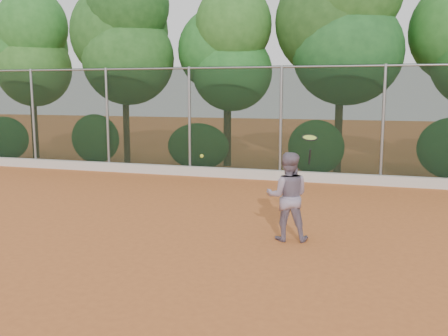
# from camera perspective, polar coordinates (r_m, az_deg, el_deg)

# --- Properties ---
(ground) EXTENTS (80.00, 80.00, 0.00)m
(ground) POSITION_cam_1_polar(r_m,az_deg,el_deg) (9.10, -1.86, -8.74)
(ground) COLOR #BE632D
(ground) RESTS_ON ground
(concrete_curb) EXTENTS (24.00, 0.20, 0.30)m
(concrete_curb) POSITION_cam_1_polar(r_m,az_deg,el_deg) (15.51, 6.28, -0.84)
(concrete_curb) COLOR beige
(concrete_curb) RESTS_ON ground
(tennis_player) EXTENTS (0.89, 0.74, 1.64)m
(tennis_player) POSITION_cam_1_polar(r_m,az_deg,el_deg) (9.26, 7.29, -3.24)
(tennis_player) COLOR gray
(tennis_player) RESTS_ON ground
(chainlink_fence) EXTENTS (24.09, 0.09, 3.50)m
(chainlink_fence) POSITION_cam_1_polar(r_m,az_deg,el_deg) (15.49, 6.51, 5.51)
(chainlink_fence) COLOR black
(chainlink_fence) RESTS_ON ground
(foliage_backdrop) EXTENTS (23.70, 3.63, 7.55)m
(foliage_backdrop) POSITION_cam_1_polar(r_m,az_deg,el_deg) (17.59, 6.07, 14.21)
(foliage_backdrop) COLOR #3D2717
(foliage_backdrop) RESTS_ON ground
(tennis_racket) EXTENTS (0.36, 0.35, 0.55)m
(tennis_racket) POSITION_cam_1_polar(r_m,az_deg,el_deg) (9.04, 9.77, 3.19)
(tennis_racket) COLOR black
(tennis_racket) RESTS_ON ground
(tennis_ball_in_flight) EXTENTS (0.07, 0.07, 0.07)m
(tennis_ball_in_flight) POSITION_cam_1_polar(r_m,az_deg,el_deg) (9.75, -2.56, 1.38)
(tennis_ball_in_flight) COLOR gold
(tennis_ball_in_flight) RESTS_ON ground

